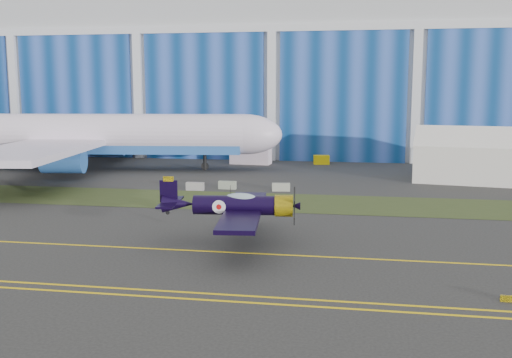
% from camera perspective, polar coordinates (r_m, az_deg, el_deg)
% --- Properties ---
extents(ground, '(260.00, 260.00, 0.00)m').
position_cam_1_polar(ground, '(47.86, -7.20, -5.09)').
color(ground, '#323230').
rests_on(ground, ground).
extents(grass_median, '(260.00, 10.00, 0.02)m').
position_cam_1_polar(grass_median, '(61.07, -3.35, -2.04)').
color(grass_median, '#475128').
rests_on(grass_median, ground).
extents(hangar, '(220.00, 45.70, 30.00)m').
position_cam_1_polar(hangar, '(117.08, 3.15, 10.37)').
color(hangar, silver).
rests_on(hangar, ground).
extents(taxiway_centreline, '(200.00, 0.20, 0.02)m').
position_cam_1_polar(taxiway_centreline, '(43.25, -9.14, -6.60)').
color(taxiway_centreline, yellow).
rests_on(taxiway_centreline, ground).
extents(edge_line_near, '(80.00, 0.20, 0.02)m').
position_cam_1_polar(edge_line_near, '(34.81, -14.31, -10.53)').
color(edge_line_near, yellow).
rests_on(edge_line_near, ground).
extents(edge_line_far, '(80.00, 0.20, 0.02)m').
position_cam_1_polar(edge_line_far, '(35.67, -13.64, -10.03)').
color(edge_line_far, yellow).
rests_on(edge_line_far, ground).
extents(guard_board_right, '(1.20, 0.15, 0.35)m').
position_cam_1_polar(guard_board_right, '(35.23, 23.20, -10.46)').
color(guard_board_right, yellow).
rests_on(guard_board_right, ground).
extents(warbird, '(12.89, 15.01, 4.12)m').
position_cam_1_polar(warbird, '(43.73, -2.02, -2.51)').
color(warbird, black).
rests_on(warbird, ground).
extents(jetliner, '(70.13, 61.82, 22.18)m').
position_cam_1_polar(jetliner, '(87.68, -16.57, 8.12)').
color(jetliner, white).
rests_on(jetliner, ground).
extents(tent, '(16.10, 12.89, 6.76)m').
position_cam_1_polar(tent, '(78.83, 20.25, 2.32)').
color(tent, white).
rests_on(tent, ground).
extents(shipping_container, '(6.23, 2.95, 2.62)m').
position_cam_1_polar(shipping_container, '(90.62, -0.50, 2.27)').
color(shipping_container, silver).
rests_on(shipping_container, ground).
extents(tug, '(2.53, 1.83, 1.35)m').
position_cam_1_polar(tug, '(90.79, 6.25, 1.83)').
color(tug, '#DEC307').
rests_on(tug, ground).
extents(barrier_a, '(2.01, 0.64, 0.90)m').
position_cam_1_polar(barrier_a, '(67.33, -5.82, -0.70)').
color(barrier_a, gray).
rests_on(barrier_a, ground).
extents(barrier_b, '(2.03, 0.69, 0.90)m').
position_cam_1_polar(barrier_b, '(67.91, -2.75, -0.59)').
color(barrier_b, gray).
rests_on(barrier_b, ground).
extents(barrier_c, '(2.06, 0.88, 0.90)m').
position_cam_1_polar(barrier_c, '(66.53, 2.40, -0.78)').
color(barrier_c, '#9A9B89').
rests_on(barrier_c, ground).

